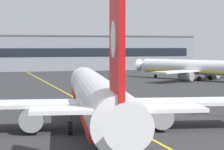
{
  "coord_description": "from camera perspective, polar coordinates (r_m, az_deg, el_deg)",
  "views": [
    {
      "loc": [
        -14.78,
        -30.46,
        8.34
      ],
      "look_at": [
        -0.76,
        18.18,
        5.15
      ],
      "focal_mm": 74.46,
      "sensor_mm": 36.0,
      "label": 1
    }
  ],
  "objects": [
    {
      "name": "taxiway_centreline",
      "position": [
        62.8,
        -2.33,
        -4.02
      ],
      "size": [
        1.03,
        180.0,
        0.01
      ],
      "primitive_type": "cube",
      "rotation": [
        0.0,
        0.0,
        -0.0
      ],
      "color": "yellow",
      "rests_on": "ground"
    },
    {
      "name": "airliner_foreground",
      "position": [
        45.5,
        -1.97,
        -2.67
      ],
      "size": [
        32.36,
        41.38,
        11.65
      ],
      "color": "white",
      "rests_on": "ground"
    },
    {
      "name": "airliner_background",
      "position": [
        113.38,
        10.66,
        0.89
      ],
      "size": [
        27.59,
        34.35,
        10.65
      ],
      "color": "white",
      "rests_on": "ground"
    },
    {
      "name": "safety_cone_by_nose_gear",
      "position": [
        62.55,
        -4.56,
        -3.83
      ],
      "size": [
        0.44,
        0.44,
        0.55
      ],
      "color": "orange",
      "rests_on": "ground"
    },
    {
      "name": "terminal_building",
      "position": [
        157.21,
        -13.53,
        2.64
      ],
      "size": [
        133.83,
        12.4,
        11.92
      ],
      "color": "gray",
      "rests_on": "ground"
    }
  ]
}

